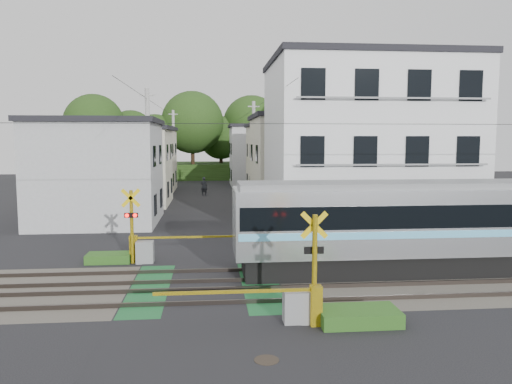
{
  "coord_description": "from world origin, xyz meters",
  "views": [
    {
      "loc": [
        0.16,
        -16.74,
        5.01
      ],
      "look_at": [
        2.19,
        5.0,
        2.74
      ],
      "focal_mm": 35.0,
      "sensor_mm": 36.0,
      "label": 1
    }
  ],
  "objects": [
    {
      "name": "weed_patches",
      "position": [
        1.76,
        -0.09,
        0.18
      ],
      "size": [
        10.25,
        8.8,
        0.4
      ],
      "color": "#2D5E1E",
      "rests_on": "ground"
    },
    {
      "name": "crossing_signal_far",
      "position": [
        -2.59,
        3.65,
        0.71
      ],
      "size": [
        4.74,
        0.65,
        3.09
      ],
      "color": "yellow",
      "rests_on": "ground"
    },
    {
      "name": "tree_hill",
      "position": [
        1.17,
        48.41,
        5.58
      ],
      "size": [
        40.0,
        12.85,
        11.57
      ],
      "color": "#244115",
      "rests_on": "ground"
    },
    {
      "name": "track_bed",
      "position": [
        0.0,
        0.0,
        0.04
      ],
      "size": [
        120.0,
        120.0,
        0.14
      ],
      "color": "#47423A",
      "rests_on": "ground"
    },
    {
      "name": "houses_row",
      "position": [
        0.25,
        25.92,
        3.24
      ],
      "size": [
        22.07,
        31.35,
        6.8
      ],
      "color": "#B2B5B7",
      "rests_on": "ground"
    },
    {
      "name": "ground",
      "position": [
        0.0,
        0.0,
        0.0
      ],
      "size": [
        120.0,
        120.0,
        0.0
      ],
      "primitive_type": "plane",
      "color": "black"
    },
    {
      "name": "crossing_signal_near",
      "position": [
        2.59,
        -3.65,
        0.71
      ],
      "size": [
        4.74,
        0.65,
        3.09
      ],
      "color": "yellow",
      "rests_on": "ground"
    },
    {
      "name": "catenary",
      "position": [
        6.0,
        0.03,
        3.7
      ],
      "size": [
        60.0,
        5.04,
        7.0
      ],
      "color": "#2D2D33",
      "rests_on": "ground"
    },
    {
      "name": "apartment_block",
      "position": [
        8.5,
        9.49,
        4.66
      ],
      "size": [
        10.2,
        8.36,
        9.3
      ],
      "color": "white",
      "rests_on": "ground"
    },
    {
      "name": "manhole_cover",
      "position": [
        1.42,
        -5.9,
        0.01
      ],
      "size": [
        0.58,
        0.58,
        0.02
      ],
      "primitive_type": "cylinder",
      "color": "#2D261E",
      "rests_on": "ground"
    },
    {
      "name": "utility_poles",
      "position": [
        -1.05,
        23.01,
        4.08
      ],
      "size": [
        7.9,
        42.0,
        8.0
      ],
      "color": "#A5A5A0",
      "rests_on": "ground"
    },
    {
      "name": "pedestrian",
      "position": [
        -0.36,
        28.56,
        0.84
      ],
      "size": [
        0.69,
        0.54,
        1.69
      ],
      "primitive_type": "imported",
      "rotation": [
        0.0,
        0.0,
        2.91
      ],
      "color": "#25282F",
      "rests_on": "ground"
    }
  ]
}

